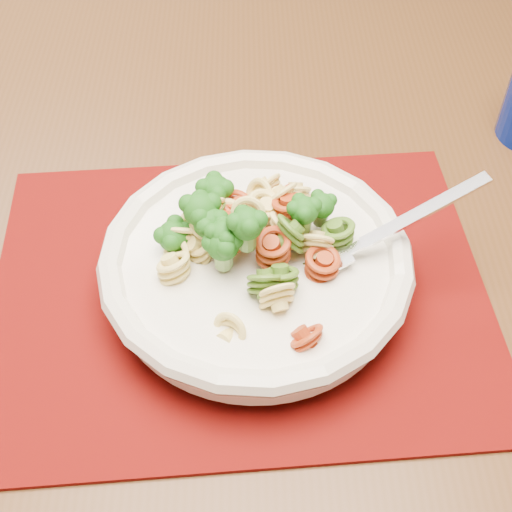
{
  "coord_description": "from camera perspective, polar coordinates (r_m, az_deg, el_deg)",
  "views": [
    {
      "loc": [
        0.12,
        -0.7,
        1.17
      ],
      "look_at": [
        0.16,
        -0.33,
        0.74
      ],
      "focal_mm": 50.0,
      "sensor_mm": 36.0,
      "label": 1
    }
  ],
  "objects": [
    {
      "name": "fork",
      "position": [
        0.56,
        6.31,
        -0.21
      ],
      "size": [
        0.18,
        0.07,
        0.08
      ],
      "primitive_type": null,
      "rotation": [
        0.0,
        -0.35,
        0.26
      ],
      "color": "silver",
      "rests_on": "pasta_bowl"
    },
    {
      "name": "placemat",
      "position": [
        0.59,
        -1.29,
        -2.76
      ],
      "size": [
        0.41,
        0.32,
        0.0
      ],
      "primitive_type": "cube",
      "rotation": [
        0.0,
        0.0,
        -0.01
      ],
      "color": "#590B03",
      "rests_on": "dining_table"
    },
    {
      "name": "pasta_bowl",
      "position": [
        0.57,
        0.0,
        -0.71
      ],
      "size": [
        0.25,
        0.25,
        0.05
      ],
      "color": "white",
      "rests_on": "placemat"
    },
    {
      "name": "pasta_broccoli_heap",
      "position": [
        0.56,
        0.0,
        0.4
      ],
      "size": [
        0.21,
        0.21,
        0.06
      ],
      "primitive_type": null,
      "color": "#F0DA76",
      "rests_on": "pasta_bowl"
    },
    {
      "name": "dining_table",
      "position": [
        0.77,
        3.51,
        2.19
      ],
      "size": [
        1.47,
        1.01,
        0.7
      ],
      "rotation": [
        0.0,
        0.0,
        -0.08
      ],
      "color": "#492B14",
      "rests_on": "ground"
    }
  ]
}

